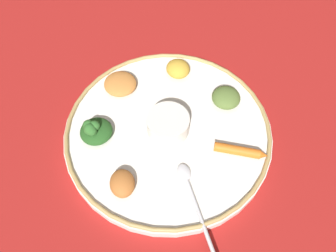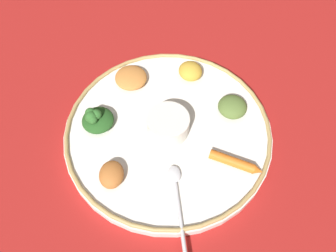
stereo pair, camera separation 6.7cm
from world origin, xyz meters
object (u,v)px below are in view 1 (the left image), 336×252
(center_bowl, at_px, (168,124))
(spoon, at_px, (192,195))
(greens_pile, at_px, (95,130))
(carrot_near_spoon, at_px, (240,151))

(center_bowl, bearing_deg, spoon, -42.96)
(spoon, xyz_separation_m, greens_pile, (-0.22, 0.02, 0.01))
(greens_pile, bearing_deg, center_bowl, 34.59)
(center_bowl, xyz_separation_m, carrot_near_spoon, (0.14, 0.02, -0.01))
(center_bowl, height_order, carrot_near_spoon, center_bowl)
(spoon, distance_m, carrot_near_spoon, 0.12)
(spoon, bearing_deg, center_bowl, 137.04)
(greens_pile, bearing_deg, carrot_near_spoon, 21.54)
(greens_pile, distance_m, carrot_near_spoon, 0.28)
(center_bowl, relative_size, carrot_near_spoon, 0.82)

